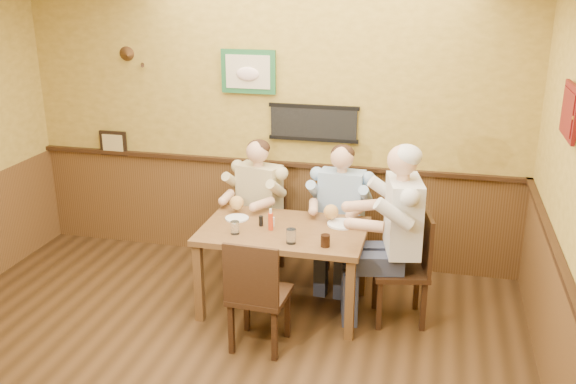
% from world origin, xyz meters
% --- Properties ---
extents(room, '(5.02, 5.03, 2.81)m').
position_xyz_m(room, '(0.13, 0.17, 1.69)').
color(room, black).
rests_on(room, ground).
extents(dining_table, '(1.40, 0.90, 0.75)m').
position_xyz_m(dining_table, '(0.39, 1.46, 0.66)').
color(dining_table, brown).
rests_on(dining_table, ground).
extents(chair_back_left, '(0.47, 0.47, 0.84)m').
position_xyz_m(chair_back_left, '(-0.01, 2.13, 0.42)').
color(chair_back_left, '#321E10').
rests_on(chair_back_left, ground).
extents(chair_back_right, '(0.42, 0.42, 0.84)m').
position_xyz_m(chair_back_right, '(0.79, 2.11, 0.42)').
color(chair_back_right, '#321E10').
rests_on(chair_back_right, ground).
extents(chair_right_end, '(0.53, 0.53, 0.97)m').
position_xyz_m(chair_right_end, '(1.39, 1.48, 0.49)').
color(chair_right_end, '#321E10').
rests_on(chair_right_end, ground).
extents(chair_near_side, '(0.45, 0.45, 0.94)m').
position_xyz_m(chair_near_side, '(0.36, 0.81, 0.47)').
color(chair_near_side, '#321E10').
rests_on(chair_near_side, ground).
extents(diner_tan_shirt, '(0.68, 0.68, 1.20)m').
position_xyz_m(diner_tan_shirt, '(-0.01, 2.13, 0.60)').
color(diner_tan_shirt, beige).
rests_on(diner_tan_shirt, ground).
extents(diner_blue_polo, '(0.60, 0.60, 1.21)m').
position_xyz_m(diner_blue_polo, '(0.79, 2.11, 0.60)').
color(diner_blue_polo, '#8BABD1').
rests_on(diner_blue_polo, ground).
extents(diner_white_elder, '(0.75, 0.75, 1.39)m').
position_xyz_m(diner_white_elder, '(1.39, 1.48, 0.69)').
color(diner_white_elder, silver).
rests_on(diner_white_elder, ground).
extents(water_glass_left, '(0.09, 0.09, 0.11)m').
position_xyz_m(water_glass_left, '(0.03, 1.25, 0.81)').
color(water_glass_left, white).
rests_on(water_glass_left, dining_table).
extents(water_glass_mid, '(0.09, 0.09, 0.12)m').
position_xyz_m(water_glass_mid, '(0.53, 1.17, 0.81)').
color(water_glass_mid, silver).
rests_on(water_glass_mid, dining_table).
extents(cola_tumbler, '(0.10, 0.10, 0.10)m').
position_xyz_m(cola_tumbler, '(0.81, 1.17, 0.80)').
color(cola_tumbler, black).
rests_on(cola_tumbler, dining_table).
extents(hot_sauce_bottle, '(0.05, 0.05, 0.17)m').
position_xyz_m(hot_sauce_bottle, '(0.30, 1.40, 0.84)').
color(hot_sauce_bottle, red).
rests_on(hot_sauce_bottle, dining_table).
extents(salt_shaker, '(0.04, 0.04, 0.08)m').
position_xyz_m(salt_shaker, '(0.29, 1.49, 0.79)').
color(salt_shaker, silver).
rests_on(salt_shaker, dining_table).
extents(pepper_shaker, '(0.04, 0.04, 0.09)m').
position_xyz_m(pepper_shaker, '(0.19, 1.47, 0.80)').
color(pepper_shaker, black).
rests_on(pepper_shaker, dining_table).
extents(plate_far_left, '(0.25, 0.25, 0.01)m').
position_xyz_m(plate_far_left, '(-0.06, 1.58, 0.76)').
color(plate_far_left, silver).
rests_on(plate_far_left, dining_table).
extents(plate_far_right, '(0.29, 0.29, 0.02)m').
position_xyz_m(plate_far_right, '(0.87, 1.65, 0.76)').
color(plate_far_right, white).
rests_on(plate_far_right, dining_table).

